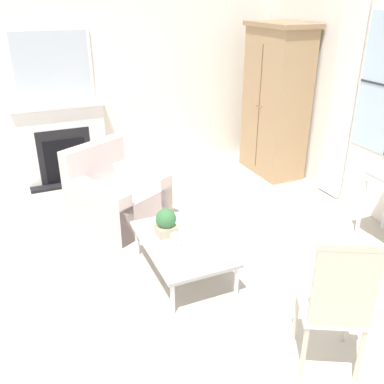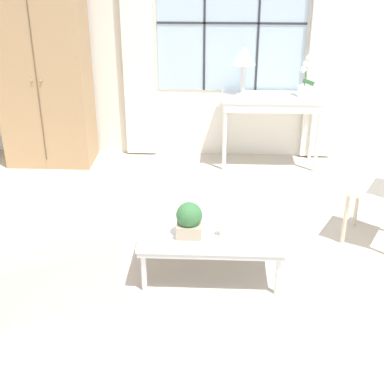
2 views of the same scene
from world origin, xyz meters
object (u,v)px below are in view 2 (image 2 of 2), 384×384
Objects in this scene: potted_plant_small at (189,220)px; armchair_upholstered at (34,255)px; console_table at (271,104)px; table_lamp at (244,58)px; coffee_table at (211,233)px; armoire at (44,71)px; pillar_candle at (225,228)px; potted_orchid at (305,81)px.

armchair_upholstered is at bearing -170.16° from potted_plant_small.
table_lamp is (-0.33, 0.06, 0.50)m from console_table.
armchair_upholstered reaches higher than coffee_table.
armoire is 3.03m from coffee_table.
table_lamp is 2.56m from pillar_candle.
armoire is 1.94× the size of coffee_table.
potted_orchid is 2.54m from coffee_table.
armoire is at bearing -179.83° from potted_orchid.
console_table is at bearing 77.40° from pillar_candle.
console_table is 0.60m from table_lamp.
potted_orchid is 2.87× the size of pillar_candle.
potted_orchid is 3.51m from armchair_upholstered.
pillar_candle is at bearing -1.89° from potted_plant_small.
armoire reaches higher than console_table.
potted_orchid reaches higher than coffee_table.
coffee_table is 6.79× the size of pillar_candle.
armoire is 2.23m from table_lamp.
coffee_table is (-0.31, -2.32, -0.88)m from table_lamp.
console_table is 0.91× the size of armchair_upholstered.
armoire reaches higher than armchair_upholstered.
table_lamp is 1.97× the size of potted_plant_small.
console_table is 2.51m from potted_plant_small.
potted_plant_small is at bearing -147.69° from coffee_table.
table_lamp reaches higher than armchair_upholstered.
table_lamp is at bearing 173.72° from potted_orchid.
potted_orchid is (0.35, -0.01, 0.27)m from console_table.
console_table is 2.11× the size of table_lamp.
console_table is at bearing 177.72° from potted_orchid.
pillar_candle is at bearing -49.39° from armoire.
table_lamp is 3.22m from armchair_upholstered.
armchair_upholstered is 7.63× the size of pillar_candle.
table_lamp reaches higher than coffee_table.
armoire is 1.91× the size of console_table.
console_table reaches higher than coffee_table.
potted_plant_small is at bearing 178.11° from pillar_candle.
table_lamp is 0.72m from potted_orchid.
armchair_upholstered is 4.59× the size of potted_plant_small.
pillar_candle is at bearing -110.46° from potted_orchid.
coffee_table is (1.31, 0.31, 0.05)m from armchair_upholstered.
armchair_upholstered is at bearing -166.93° from coffee_table.
potted_orchid is at bearing 69.54° from pillar_candle.
console_table is 2.38m from coffee_table.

